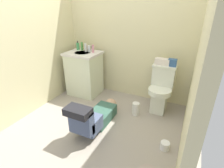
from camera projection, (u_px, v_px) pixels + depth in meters
ground_plane at (100, 123)px, 2.63m from camera, size 2.77×3.10×0.04m
wall_back at (128, 30)px, 3.01m from camera, size 2.43×0.08×2.40m
wall_left at (28, 35)px, 2.58m from camera, size 0.08×2.10×2.40m
wall_right at (204, 52)px, 1.66m from camera, size 0.08×2.10×2.40m
toilet at (161, 89)px, 2.79m from camera, size 0.36×0.46×0.75m
vanity_cabinet at (84, 73)px, 3.32m from camera, size 0.60×0.52×0.82m
faucet at (87, 48)px, 3.25m from camera, size 0.02×0.02×0.10m
person_plumber at (95, 116)px, 2.45m from camera, size 0.39×1.06×0.52m
tissue_box at (162, 62)px, 2.71m from camera, size 0.22×0.11×0.10m
toiletry_bag at (172, 63)px, 2.65m from camera, size 0.12×0.09×0.11m
soap_dispenser at (78, 46)px, 3.30m from camera, size 0.06×0.06×0.17m
bottle_green at (82, 46)px, 3.28m from camera, size 0.04×0.04×0.15m
bottle_amber at (86, 48)px, 3.25m from camera, size 0.05×0.05×0.10m
bottle_white at (86, 48)px, 3.16m from camera, size 0.04×0.04×0.15m
bottle_clear at (89, 49)px, 3.15m from camera, size 0.05×0.05×0.12m
bottle_pink at (93, 49)px, 3.12m from camera, size 0.04×0.04×0.14m
paper_towel_roll at (136, 109)px, 2.76m from camera, size 0.11×0.11×0.21m
toilet_paper_roll at (165, 146)px, 2.11m from camera, size 0.11×0.11×0.10m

